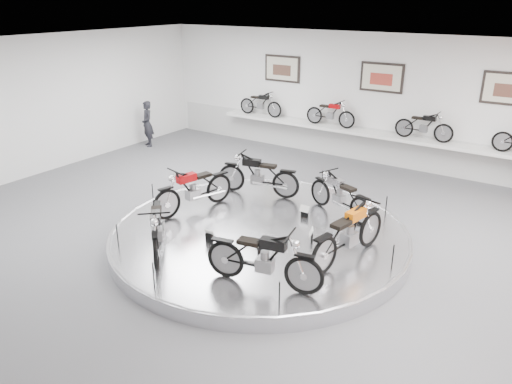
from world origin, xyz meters
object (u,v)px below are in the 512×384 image
Objects in this scene: display_platform at (260,236)px; bike_b at (258,175)px; bike_e at (264,258)px; bike_f at (349,233)px; bike_a at (340,195)px; bike_c at (193,189)px; bike_d at (157,228)px; shelf at (373,134)px; visitor at (147,124)px.

bike_b is (-1.15, 1.68, 0.68)m from display_platform.
bike_e is 0.95× the size of bike_f.
bike_c is (-2.92, -1.68, 0.06)m from bike_a.
bike_b is at bearing 71.18° from bike_f.
bike_f is (3.23, 1.78, 0.05)m from bike_d.
visitor is (-7.40, -2.38, -0.20)m from shelf.
bike_e is (2.44, -3.49, 0.00)m from bike_b.
bike_a is (1.08, -4.72, -0.21)m from shelf.
bike_d is at bearing 129.20° from bike_f.
bike_a is 0.95× the size of bike_d.
shelf is 6.05× the size of bike_b.
bike_f reaches higher than bike_b.
bike_c is at bearing 51.43° from bike_a.
bike_e is 1.86m from bike_f.
bike_e is at bearing -81.12° from shelf.
visitor is at bearing -33.64° from bike_b.
visitor is at bearing -162.20° from shelf.
bike_a is 0.91× the size of bike_e.
shelf is 8.31m from bike_e.
shelf is at bearing 46.54° from visitor.
bike_f reaches higher than shelf.
bike_a is (1.08, 1.68, 0.64)m from display_platform.
display_platform is 2.10m from bike_a.
bike_b reaches higher than bike_d.
bike_e is at bearing 163.97° from bike_f.
bike_a is at bearing 81.98° from bike_e.
bike_c is 0.97× the size of bike_f.
visitor reaches higher than bike_e.
visitor reaches higher than bike_f.
bike_c is 2.05m from bike_d.
bike_f is 1.20× the size of visitor.
bike_c is at bearing -7.13° from visitor.
bike_c is 1.02× the size of bike_e.
bike_e is at bearing -5.17° from visitor.
bike_d is 0.91× the size of bike_f.
visitor is at bearing -175.98° from bike_d.
bike_a is at bearing 39.82° from bike_f.
bike_b is 0.98× the size of bike_c.
shelf is 4.84m from bike_a.
display_platform is at bearing 103.97° from bike_c.
shelf reaches higher than display_platform.
bike_e is (1.28, -8.21, -0.16)m from shelf.
bike_a is 1.04× the size of visitor.
bike_a is 4.23m from bike_d.
bike_a is 2.10m from bike_f.
bike_f is at bearing 52.19° from bike_e.
bike_b is at bearing 124.49° from display_platform.
bike_e is 1.14× the size of visitor.
bike_b is 4.26m from bike_e.
display_platform is 3.52× the size of bike_b.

